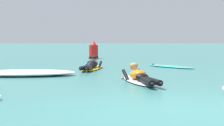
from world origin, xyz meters
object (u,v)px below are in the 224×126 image
object	(u,v)px
surfer_far	(92,66)
drifting_surfboard	(171,66)
surfer_near	(140,78)
channel_marker_buoy	(94,52)

from	to	relation	value
surfer_far	drifting_surfboard	bearing A→B (deg)	19.95
surfer_near	surfer_far	size ratio (longest dim) A/B	0.94
channel_marker_buoy	surfer_near	bearing A→B (deg)	-77.49
drifting_surfboard	channel_marker_buoy	world-z (taller)	channel_marker_buoy
drifting_surfboard	channel_marker_buoy	distance (m)	6.62
surfer_far	channel_marker_buoy	distance (m)	6.64
surfer_far	drifting_surfboard	size ratio (longest dim) A/B	1.32
surfer_near	channel_marker_buoy	distance (m)	10.55
surfer_far	drifting_surfboard	xyz separation A→B (m)	(3.02, 1.10, -0.10)
channel_marker_buoy	drifting_surfboard	bearing A→B (deg)	-56.49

